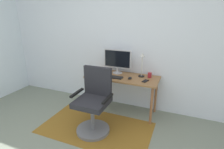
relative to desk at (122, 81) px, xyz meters
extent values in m
cube|color=silver|center=(-0.14, 0.35, 0.67)|extent=(6.00, 0.10, 2.60)
cube|color=brown|center=(-0.21, -0.67, -0.62)|extent=(1.79, 1.01, 0.01)
cube|color=olive|center=(0.00, 0.00, 0.07)|extent=(1.30, 0.55, 0.03)
cylinder|color=brown|center=(-0.59, -0.22, -0.29)|extent=(0.04, 0.04, 0.68)
cylinder|color=brown|center=(0.59, -0.22, -0.29)|extent=(0.04, 0.04, 0.68)
cylinder|color=brown|center=(-0.59, 0.22, -0.29)|extent=(0.04, 0.04, 0.68)
cylinder|color=brown|center=(0.59, 0.22, -0.29)|extent=(0.04, 0.04, 0.68)
cylinder|color=#B2B2B7|center=(-0.15, 0.14, 0.09)|extent=(0.18, 0.18, 0.01)
cylinder|color=#B2B2B7|center=(-0.15, 0.14, 0.15)|extent=(0.04, 0.04, 0.10)
cube|color=#B7B7BC|center=(-0.15, 0.14, 0.37)|extent=(0.53, 0.04, 0.34)
cube|color=black|center=(-0.15, 0.12, 0.37)|extent=(0.49, 0.00, 0.30)
cube|color=black|center=(-0.18, -0.12, 0.09)|extent=(0.43, 0.13, 0.02)
ellipsoid|color=black|center=(0.17, -0.09, 0.10)|extent=(0.06, 0.10, 0.03)
cylinder|color=maroon|center=(0.47, 0.13, 0.13)|extent=(0.07, 0.07, 0.09)
cube|color=black|center=(0.44, -0.09, 0.09)|extent=(0.10, 0.15, 0.01)
cylinder|color=black|center=(0.32, 0.12, 0.09)|extent=(0.11, 0.11, 0.01)
cylinder|color=beige|center=(0.32, 0.12, 0.28)|extent=(0.02, 0.02, 0.36)
cone|color=beige|center=(0.32, 0.12, 0.49)|extent=(0.09, 0.09, 0.06)
cylinder|color=slate|center=(-0.21, -0.77, -0.60)|extent=(0.53, 0.53, 0.05)
cylinder|color=slate|center=(-0.21, -0.77, -0.36)|extent=(0.06, 0.06, 0.43)
cube|color=#232328|center=(-0.21, -0.77, -0.11)|extent=(0.48, 0.48, 0.08)
cube|color=#232328|center=(-0.21, -0.56, 0.16)|extent=(0.46, 0.06, 0.46)
cube|color=black|center=(-0.47, -0.77, 0.00)|extent=(0.04, 0.34, 0.03)
cube|color=black|center=(0.05, -0.77, 0.00)|extent=(0.04, 0.34, 0.03)
camera|label=1|loc=(0.99, -2.88, 1.16)|focal=28.55mm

